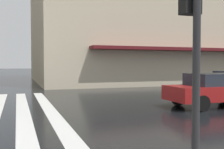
{
  "coord_description": "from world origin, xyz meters",
  "views": [
    {
      "loc": [
        -7.01,
        -2.99,
        1.81
      ],
      "look_at": [
        6.21,
        -7.59,
        1.27
      ],
      "focal_mm": 43.98,
      "sensor_mm": 36.0,
      "label": 1
    }
  ],
  "objects": [
    {
      "name": "traffic_signal_post",
      "position": [
        -3.32,
        -5.61,
        2.53
      ],
      "size": [
        0.44,
        0.3,
        3.3
      ],
      "color": "#232326",
      "rests_on": "sidewalk_pavement"
    },
    {
      "name": "car_red",
      "position": [
        2.5,
        -10.95,
        0.76
      ],
      "size": [
        1.85,
        4.1,
        1.41
      ],
      "color": "maroon",
      "rests_on": "ground_plane"
    }
  ]
}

